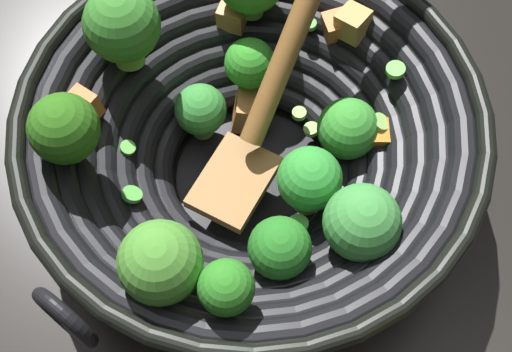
{
  "coord_description": "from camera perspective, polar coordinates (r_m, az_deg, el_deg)",
  "views": [
    {
      "loc": [
        -0.2,
        0.2,
        0.55
      ],
      "look_at": [
        -0.01,
        0.01,
        0.03
      ],
      "focal_mm": 50.76,
      "sensor_mm": 36.0,
      "label": 1
    }
  ],
  "objects": [
    {
      "name": "wok",
      "position": [
        0.56,
        -0.49,
        2.94
      ],
      "size": [
        0.36,
        0.42,
        0.25
      ],
      "color": "black",
      "rests_on": "ground"
    },
    {
      "name": "ground_plane",
      "position": [
        0.62,
        -0.34,
        -0.37
      ],
      "size": [
        4.0,
        4.0,
        0.0
      ],
      "primitive_type": "plane",
      "color": "black"
    }
  ]
}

